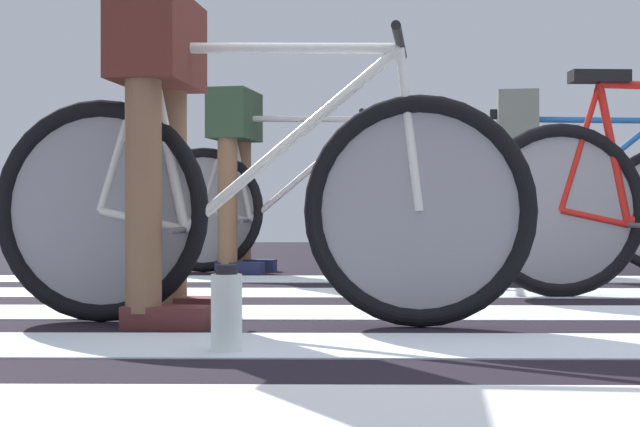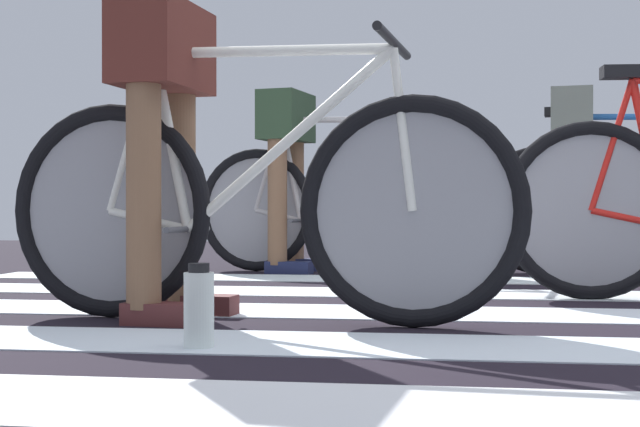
{
  "view_description": "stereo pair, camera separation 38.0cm",
  "coord_description": "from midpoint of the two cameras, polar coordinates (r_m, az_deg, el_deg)",
  "views": [
    {
      "loc": [
        -0.46,
        -2.86,
        0.38
      ],
      "look_at": [
        -0.5,
        0.06,
        0.37
      ],
      "focal_mm": 50.86,
      "sensor_mm": 36.0,
      "label": 1
    },
    {
      "loc": [
        -0.08,
        -2.86,
        0.38
      ],
      "look_at": [
        -0.5,
        0.06,
        0.37
      ],
      "focal_mm": 50.86,
      "sensor_mm": 36.0,
      "label": 2
    }
  ],
  "objects": [
    {
      "name": "cyclist_4_of_4",
      "position": [
        5.28,
        10.29,
        3.55
      ],
      "size": [
        0.36,
        0.44,
        1.03
      ],
      "rotation": [
        0.0,
        0.0,
        -0.14
      ],
      "color": "brown",
      "rests_on": "ground"
    },
    {
      "name": "crosswalk_markings",
      "position": [
        2.82,
        7.13,
        -7.1
      ],
      "size": [
        5.38,
        4.23,
        0.0
      ],
      "color": "silver",
      "rests_on": "ground"
    },
    {
      "name": "ground",
      "position": [
        2.9,
        6.11,
        -7.13
      ],
      "size": [
        18.0,
        14.0,
        0.02
      ],
      "color": "black"
    },
    {
      "name": "cyclist_3_of_4",
      "position": [
        5.2,
        -7.42,
        3.66
      ],
      "size": [
        0.38,
        0.45,
        1.04
      ],
      "rotation": [
        0.0,
        0.0,
        -0.19
      ],
      "color": "brown",
      "rests_on": "ground"
    },
    {
      "name": "bicycle_1_of_4",
      "position": [
        2.87,
        -7.91,
        0.71
      ],
      "size": [
        1.73,
        0.52,
        0.93
      ],
      "rotation": [
        0.0,
        0.0,
        -0.12
      ],
      "color": "black",
      "rests_on": "ground"
    },
    {
      "name": "bicycle_3_of_4",
      "position": [
        5.1,
        -4.11,
        0.53
      ],
      "size": [
        1.72,
        0.55,
        0.93
      ],
      "rotation": [
        0.0,
        0.0,
        -0.19
      ],
      "color": "black",
      "rests_on": "ground"
    },
    {
      "name": "water_bottle",
      "position": [
        2.35,
        -10.53,
        -6.03
      ],
      "size": [
        0.08,
        0.08,
        0.22
      ],
      "color": "white",
      "rests_on": "ground"
    },
    {
      "name": "bicycle_4_of_4",
      "position": [
        5.29,
        13.66,
        0.52
      ],
      "size": [
        1.73,
        0.53,
        0.93
      ],
      "rotation": [
        0.0,
        0.0,
        -0.14
      ],
      "color": "black",
      "rests_on": "ground"
    },
    {
      "name": "cyclist_1_of_4",
      "position": [
        2.99,
        -13.7,
        6.17
      ],
      "size": [
        0.35,
        0.43,
        1.04
      ],
      "rotation": [
        0.0,
        0.0,
        -0.12
      ],
      "color": "brown",
      "rests_on": "ground"
    }
  ]
}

